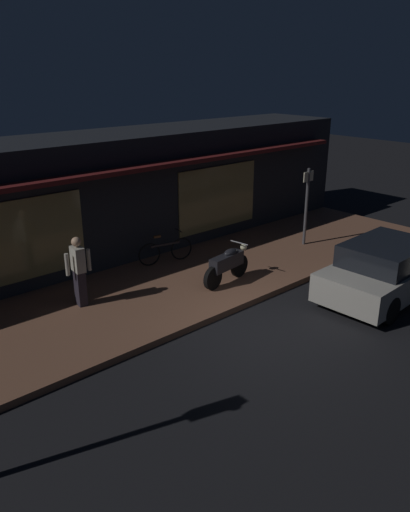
# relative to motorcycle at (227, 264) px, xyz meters

# --- Properties ---
(ground_plane) EXTENTS (60.00, 60.00, 0.00)m
(ground_plane) POSITION_rel_motorcycle_xyz_m (-0.93, -2.18, -0.65)
(ground_plane) COLOR black
(sidewalk_slab) EXTENTS (18.00, 4.00, 0.15)m
(sidewalk_slab) POSITION_rel_motorcycle_xyz_m (-0.93, 0.82, -0.57)
(sidewalk_slab) COLOR brown
(sidewalk_slab) RESTS_ON ground_plane
(storefront_building) EXTENTS (18.00, 3.30, 3.60)m
(storefront_building) POSITION_rel_motorcycle_xyz_m (-0.93, 4.21, 1.16)
(storefront_building) COLOR black
(storefront_building) RESTS_ON ground_plane
(motorcycle) EXTENTS (1.70, 0.56, 0.97)m
(motorcycle) POSITION_rel_motorcycle_xyz_m (0.00, 0.00, 0.00)
(motorcycle) COLOR black
(motorcycle) RESTS_ON sidewalk_slab
(bicycle_parked) EXTENTS (1.63, 0.50, 0.91)m
(bicycle_parked) POSITION_rel_motorcycle_xyz_m (-0.34, 2.17, -0.14)
(bicycle_parked) COLOR black
(bicycle_parked) RESTS_ON sidewalk_slab
(person_photographer) EXTENTS (0.62, 0.40, 1.67)m
(person_photographer) POSITION_rel_motorcycle_xyz_m (-3.47, 1.31, 0.38)
(person_photographer) COLOR #28232D
(person_photographer) RESTS_ON sidewalk_slab
(sign_post) EXTENTS (0.44, 0.09, 2.40)m
(sign_post) POSITION_rel_motorcycle_xyz_m (3.89, 0.56, 0.86)
(sign_post) COLOR #47474C
(sign_post) RESTS_ON sidewalk_slab
(parked_car_near) EXTENTS (4.16, 1.91, 1.42)m
(parked_car_near) POSITION_rel_motorcycle_xyz_m (2.62, -2.96, 0.06)
(parked_car_near) COLOR black
(parked_car_near) RESTS_ON ground_plane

